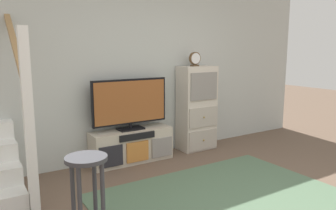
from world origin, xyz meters
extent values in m
cube|color=#B2B7B2|center=(0.00, 2.46, 1.35)|extent=(6.40, 0.12, 2.70)
cube|color=#4C664C|center=(0.00, 0.60, 0.01)|extent=(2.60, 1.80, 0.01)
cube|color=#BCB29E|center=(-0.30, 2.20, 0.23)|extent=(1.17, 0.36, 0.47)
cube|color=#232328|center=(-0.69, 2.01, 0.20)|extent=(0.33, 0.02, 0.28)
cube|color=#BC7533|center=(-0.30, 2.01, 0.20)|extent=(0.33, 0.02, 0.28)
cube|color=gray|center=(0.09, 2.01, 0.20)|extent=(0.33, 0.02, 0.28)
cube|color=black|center=(-0.30, 2.01, 0.41)|extent=(0.53, 0.02, 0.09)
cube|color=black|center=(-0.30, 2.22, 0.48)|extent=(0.36, 0.22, 0.02)
cylinder|color=black|center=(-0.30, 2.22, 0.52)|extent=(0.05, 0.05, 0.06)
cube|color=black|center=(-0.30, 2.22, 0.87)|extent=(1.11, 0.05, 0.63)
cube|color=brown|center=(-0.30, 2.19, 0.87)|extent=(1.06, 0.01, 0.58)
cube|color=beige|center=(0.85, 2.21, 0.66)|extent=(0.58, 0.34, 1.32)
cube|color=#ADA497|center=(0.85, 2.03, 0.18)|extent=(0.53, 0.02, 0.31)
sphere|color=olive|center=(0.85, 2.01, 0.18)|extent=(0.03, 0.03, 0.03)
cube|color=#ADA497|center=(0.85, 2.03, 0.55)|extent=(0.53, 0.02, 0.31)
sphere|color=olive|center=(0.85, 2.01, 0.55)|extent=(0.03, 0.03, 0.03)
cube|color=gray|center=(0.85, 2.03, 1.03)|extent=(0.49, 0.02, 0.42)
cube|color=#4C3823|center=(0.79, 2.19, 1.34)|extent=(0.12, 0.08, 0.02)
cylinder|color=brown|center=(0.79, 2.19, 1.44)|extent=(0.19, 0.04, 0.19)
cylinder|color=silver|center=(0.79, 2.16, 1.44)|extent=(0.16, 0.01, 0.16)
cube|color=white|center=(-1.75, 1.40, 0.90)|extent=(0.09, 0.09, 1.80)
cube|color=#9E7547|center=(-1.75, 2.05, 1.70)|extent=(0.06, 1.33, 0.99)
cylinder|color=#333338|center=(-1.56, 0.50, 0.35)|extent=(0.04, 0.04, 0.71)
cylinder|color=#333338|center=(-1.37, 0.50, 0.35)|extent=(0.04, 0.04, 0.71)
cylinder|color=#333338|center=(-1.56, 0.68, 0.35)|extent=(0.04, 0.04, 0.71)
cylinder|color=#333338|center=(-1.37, 0.68, 0.35)|extent=(0.04, 0.04, 0.71)
cylinder|color=#333338|center=(-1.47, 0.59, 0.73)|extent=(0.34, 0.34, 0.03)
camera|label=1|loc=(-2.24, -1.88, 1.59)|focal=35.05mm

